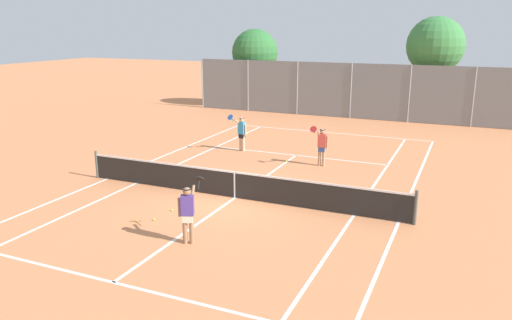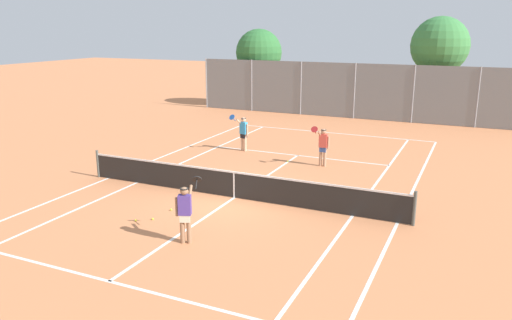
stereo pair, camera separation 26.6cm
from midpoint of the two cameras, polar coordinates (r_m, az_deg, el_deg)
The scene contains 13 objects.
ground_plane at distance 17.24m, azimuth -2.06°, elevation -4.34°, with size 120.00×120.00×0.00m, color #CC7A4C.
court_line_markings at distance 17.23m, azimuth -2.06°, elevation -4.33°, with size 11.10×23.90×0.01m.
tennis_net at distance 17.07m, azimuth -2.08°, elevation -2.73°, with size 12.00×0.10×1.07m.
player_near_side at distance 13.58m, azimuth -7.55°, elevation -5.77°, with size 0.46×0.88×1.77m.
player_far_left at distance 23.46m, azimuth -1.13°, elevation 3.26°, with size 0.79×0.71×1.77m.
player_far_right at distance 21.04m, azimuth 8.02°, elevation 1.74°, with size 0.64×0.75×1.77m.
loose_tennis_ball_0 at distance 16.27m, azimuth -9.22°, elevation -5.61°, with size 0.07×0.07×0.07m, color #D1DB33.
loose_tennis_ball_1 at distance 15.61m, azimuth -13.10°, elevation -6.73°, with size 0.07×0.07×0.07m, color #D1DB33.
loose_tennis_ball_2 at distance 15.61m, azimuth -11.24°, elevation -6.62°, with size 0.07×0.07×0.07m, color #D1DB33.
loose_tennis_ball_3 at distance 21.74m, azimuth 3.99°, elevation -0.15°, with size 0.07×0.07×0.07m, color #D1DB33.
back_fence at distance 32.45m, azimuth 11.42°, elevation 7.74°, with size 21.62×0.08×3.51m.
tree_behind_left at distance 36.51m, azimuth 0.45°, elevation 12.01°, with size 3.30×3.30×5.55m.
tree_behind_right at distance 33.56m, azimuth 20.34°, elevation 12.04°, with size 3.55×3.55×6.33m.
Camera 2 is at (7.42, -14.47, 5.72)m, focal length 35.00 mm.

